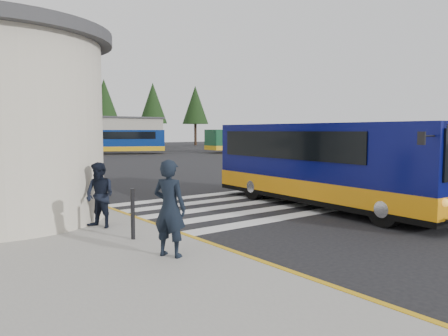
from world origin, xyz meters
TOP-DOWN VIEW (x-y plane):
  - ground at (0.00, 0.00)m, footprint 140.00×140.00m
  - curb_strip at (-4.05, 4.00)m, footprint 0.12×34.00m
  - crosswalk at (-0.50, -0.80)m, footprint 8.00×5.35m
  - depot_building at (6.00, 42.00)m, footprint 26.40×8.40m
  - tree_line at (6.29, 50.00)m, footprint 58.40×4.40m
  - transit_bus at (2.01, -2.82)m, footprint 3.52×9.63m
  - pedestrian_a at (-5.18, -5.00)m, footprint 0.68×0.78m
  - pedestrian_b at (-5.28, -1.93)m, footprint 0.86×0.94m
  - bollard at (-5.16, -3.43)m, footprint 0.09×0.09m
  - far_bus_a at (10.44, 31.38)m, footprint 8.74×5.53m
  - far_bus_b at (22.77, 26.58)m, footprint 8.73×2.84m

SIDE VIEW (x-z plane):
  - ground at x=0.00m, z-range 0.00..0.00m
  - crosswalk at x=-0.50m, z-range 0.00..0.01m
  - curb_strip at x=-4.05m, z-range 0.00..0.16m
  - bollard at x=-5.16m, z-range 0.15..1.24m
  - pedestrian_b at x=-5.28m, z-range 0.15..1.71m
  - pedestrian_a at x=-5.18m, z-range 0.15..1.94m
  - transit_bus at x=2.01m, z-range -0.06..2.62m
  - far_bus_a at x=10.44m, z-range 0.33..2.52m
  - far_bus_b at x=22.77m, z-range 0.33..2.56m
  - depot_building at x=6.00m, z-range 0.01..4.21m
  - tree_line at x=6.29m, z-range 1.77..11.77m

